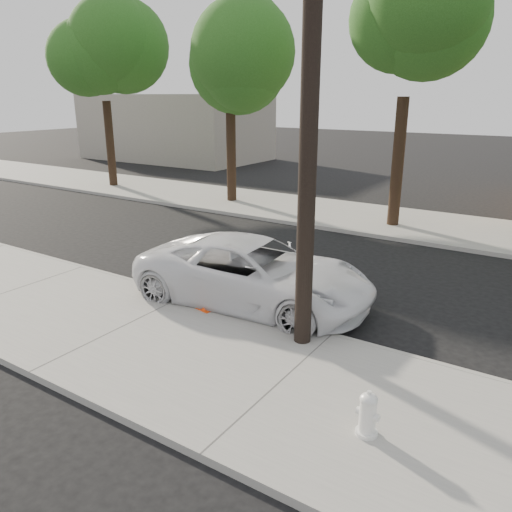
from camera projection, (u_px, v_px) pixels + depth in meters
The scene contains 12 objects.
ground at pixel (235, 276), 14.31m from camera, with size 120.00×120.00×0.00m, color black.
near_sidewalk at pixel (121, 330), 10.86m from camera, with size 90.00×4.40×0.15m, color gray.
far_sidewalk at pixel (351, 216), 21.07m from camera, with size 90.00×5.00×0.15m, color gray.
curb_near at pixel (187, 297), 12.62m from camera, with size 90.00×0.12×0.16m, color #9E9B93.
building_far at pixel (175, 127), 39.86m from camera, with size 14.00×8.00×5.00m, color gray.
utility_pole at pixel (309, 110), 8.85m from camera, with size 1.40×0.34×9.00m.
tree_a at pixel (103, 63), 25.71m from camera, with size 4.65×4.50×9.00m.
tree_b at pixel (231, 66), 21.86m from camera, with size 4.34×4.20×8.45m.
tree_c at pixel (414, 35), 17.13m from camera, with size 4.96×4.80×9.55m.
police_cruiser at pixel (254, 273), 12.17m from camera, with size 2.72×5.90×1.64m, color white.
fire_hydrant at pixel (368, 415), 7.32m from camera, with size 0.36×0.33×0.69m.
traffic_cone at pixel (207, 294), 11.65m from camera, with size 0.48×0.48×0.79m.
Camera 1 is at (7.82, -10.94, 4.96)m, focal length 35.00 mm.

